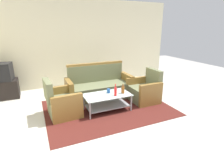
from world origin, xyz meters
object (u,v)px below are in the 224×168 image
object	(u,v)px
armchair_right	(145,91)
bottle_brown	(123,90)
armchair_left	(62,103)
tv_stand	(3,89)
couch	(99,87)
coffee_table	(107,100)
bottle_red	(115,91)
television	(0,72)
cup	(109,91)

from	to	relation	value
armchair_right	bottle_brown	bearing A→B (deg)	104.19
armchair_left	tv_stand	distance (m)	2.18
couch	armchair_right	distance (m)	1.25
coffee_table	bottle_brown	size ratio (longest dim) A/B	4.83
armchair_left	armchair_right	xyz separation A→B (m)	(2.16, -0.07, 0.00)
coffee_table	bottle_red	bearing A→B (deg)	-43.05
bottle_brown	tv_stand	distance (m)	3.39
armchair_right	bottle_red	size ratio (longest dim) A/B	3.04
couch	bottle_red	bearing A→B (deg)	93.06
armchair_left	bottle_red	size ratio (longest dim) A/B	3.04
couch	coffee_table	size ratio (longest dim) A/B	1.64
armchair_right	coffee_table	xyz separation A→B (m)	(-1.14, -0.13, -0.02)
television	armchair_right	bearing A→B (deg)	161.30
coffee_table	bottle_red	xyz separation A→B (m)	(0.15, -0.14, 0.25)
armchair_left	television	distance (m)	2.24
television	couch	bearing A→B (deg)	164.43
bottle_red	coffee_table	bearing A→B (deg)	136.95
cup	tv_stand	xyz separation A→B (m)	(-2.44, 1.81, -0.20)
couch	television	distance (m)	2.73
tv_stand	armchair_left	bearing A→B (deg)	-51.69
bottle_red	armchair_left	bearing A→B (deg)	163.92
armchair_right	tv_stand	xyz separation A→B (m)	(-3.51, 1.78, -0.03)
coffee_table	tv_stand	world-z (taller)	tv_stand
coffee_table	tv_stand	bearing A→B (deg)	141.13
couch	television	xyz separation A→B (m)	(-2.47, 1.09, 0.44)
couch	armchair_right	world-z (taller)	couch
armchair_right	television	world-z (taller)	television
armchair_left	coffee_table	xyz separation A→B (m)	(1.01, -0.20, -0.02)
couch	cup	size ratio (longest dim) A/B	18.02
armchair_left	television	world-z (taller)	television
bottle_brown	tv_stand	bearing A→B (deg)	144.30
couch	bottle_red	world-z (taller)	couch
tv_stand	television	world-z (taller)	television
cup	television	world-z (taller)	television
bottle_red	television	world-z (taller)	television
bottle_red	television	bearing A→B (deg)	140.83
bottle_red	armchair_right	bearing A→B (deg)	15.12
television	bottle_brown	bearing A→B (deg)	152.51
coffee_table	tv_stand	size ratio (longest dim) A/B	1.38
tv_stand	television	size ratio (longest dim) A/B	1.22
bottle_red	bottle_brown	bearing A→B (deg)	17.72
coffee_table	tv_stand	distance (m)	3.04
armchair_right	couch	bearing A→B (deg)	56.16
armchair_right	bottle_brown	size ratio (longest dim) A/B	3.73
coffee_table	television	bearing A→B (deg)	141.09
armchair_left	coffee_table	bearing A→B (deg)	75.37
bottle_brown	television	bearing A→B (deg)	144.26
coffee_table	cup	bearing A→B (deg)	51.32
armchair_left	armchair_right	size ratio (longest dim) A/B	1.00
tv_stand	bottle_brown	bearing A→B (deg)	-35.70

